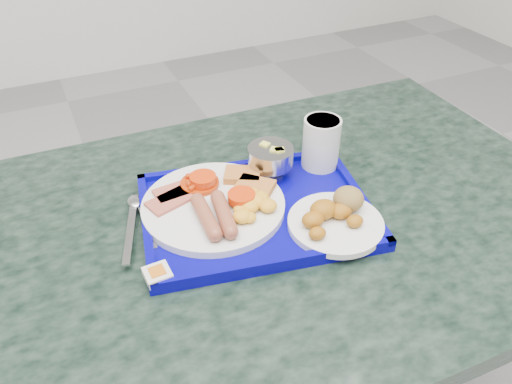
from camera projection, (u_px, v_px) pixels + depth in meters
table at (276, 283)px, 1.03m from camera, size 1.20×0.82×0.74m
tray at (256, 212)px, 0.91m from camera, size 0.45×0.37×0.02m
main_plate at (219, 203)px, 0.90m from camera, size 0.26×0.26×0.04m
bread_plate at (336, 216)px, 0.86m from camera, size 0.17×0.17×0.05m
fruit_bowl at (271, 157)px, 0.97m from camera, size 0.09×0.09×0.06m
juice_cup at (321, 141)px, 0.99m from camera, size 0.07×0.07×0.10m
spoon at (138, 208)px, 0.90m from camera, size 0.03×0.15×0.01m
knife at (131, 228)px, 0.86m from camera, size 0.07×0.18×0.00m
jam_packet at (158, 274)px, 0.77m from camera, size 0.04×0.04×0.02m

